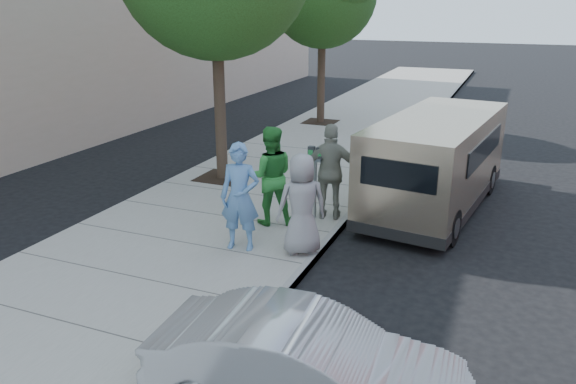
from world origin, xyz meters
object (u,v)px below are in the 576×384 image
object	(u,v)px
person_green_shirt	(270,176)
person_gray_shirt	(302,204)
parking_meter	(315,167)
van	(438,160)
sedan	(306,367)
person_officer	(240,197)
person_striped_polo	(331,172)

from	to	relation	value
person_green_shirt	person_gray_shirt	distance (m)	1.55
parking_meter	van	xyz separation A→B (m)	(2.16, 1.97, -0.14)
van	sedan	world-z (taller)	van
person_green_shirt	person_gray_shirt	size ratio (longest dim) A/B	1.09
person_officer	person_green_shirt	world-z (taller)	person_green_shirt
van	person_officer	bearing A→B (deg)	-118.90
van	sedan	xyz separation A→B (m)	(-0.32, -7.37, -0.52)
person_green_shirt	person_striped_polo	xyz separation A→B (m)	(1.04, 0.71, -0.00)
sedan	person_officer	size ratio (longest dim) A/B	1.82
sedan	person_officer	bearing A→B (deg)	33.22
van	sedan	distance (m)	7.39
parking_meter	person_green_shirt	size ratio (longest dim) A/B	0.76
van	person_gray_shirt	size ratio (longest dim) A/B	3.20
parking_meter	person_green_shirt	bearing A→B (deg)	-138.12
sedan	person_green_shirt	world-z (taller)	person_green_shirt
person_gray_shirt	person_striped_polo	xyz separation A→B (m)	(-0.05, 1.80, 0.08)
sedan	person_gray_shirt	xyz separation A→B (m)	(-1.48, 3.69, 0.47)
sedan	person_green_shirt	bearing A→B (deg)	24.86
person_officer	person_gray_shirt	xyz separation A→B (m)	(1.08, 0.25, -0.07)
person_officer	person_striped_polo	bearing A→B (deg)	52.09
person_green_shirt	person_striped_polo	size ratio (longest dim) A/B	1.00
sedan	person_striped_polo	bearing A→B (deg)	12.18
person_striped_polo	person_officer	bearing A→B (deg)	50.69
van	parking_meter	bearing A→B (deg)	-130.28
van	person_officer	xyz separation A→B (m)	(-2.88, -3.92, 0.02)
van	sedan	size ratio (longest dim) A/B	1.63
person_officer	van	bearing A→B (deg)	42.48
sedan	parking_meter	bearing A→B (deg)	15.41
sedan	person_green_shirt	size ratio (longest dim) A/B	1.80
person_officer	person_gray_shirt	bearing A→B (deg)	1.68
van	person_gray_shirt	xyz separation A→B (m)	(-1.80, -3.67, -0.05)
van	person_gray_shirt	distance (m)	4.09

